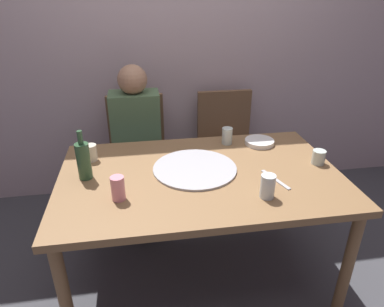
# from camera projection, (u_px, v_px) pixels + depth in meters

# --- Properties ---
(ground_plane) EXTENTS (8.00, 8.00, 0.00)m
(ground_plane) POSITION_uv_depth(u_px,v_px,m) (199.00, 273.00, 2.22)
(ground_plane) COLOR #424247
(back_wall) EXTENTS (6.00, 0.10, 2.60)m
(back_wall) POSITION_uv_depth(u_px,v_px,m) (174.00, 36.00, 2.69)
(back_wall) COLOR #B29EA3
(back_wall) RESTS_ON ground_plane
(dining_table) EXTENTS (1.53, 0.96, 0.74)m
(dining_table) POSITION_uv_depth(u_px,v_px,m) (200.00, 185.00, 1.93)
(dining_table) COLOR olive
(dining_table) RESTS_ON ground_plane
(pizza_tray) EXTENTS (0.47, 0.47, 0.01)m
(pizza_tray) POSITION_uv_depth(u_px,v_px,m) (195.00, 168.00, 1.93)
(pizza_tray) COLOR #ADADB2
(pizza_tray) RESTS_ON dining_table
(wine_bottle) EXTENTS (0.07, 0.07, 0.27)m
(wine_bottle) POSITION_uv_depth(u_px,v_px,m) (84.00, 160.00, 1.80)
(wine_bottle) COLOR #2D5133
(wine_bottle) RESTS_ON dining_table
(tumbler_near) EXTENTS (0.07, 0.07, 0.10)m
(tumbler_near) POSITION_uv_depth(u_px,v_px,m) (91.00, 153.00, 2.01)
(tumbler_near) COLOR beige
(tumbler_near) RESTS_ON dining_table
(tumbler_far) EXTENTS (0.07, 0.07, 0.08)m
(tumbler_far) POSITION_uv_depth(u_px,v_px,m) (319.00, 157.00, 1.98)
(tumbler_far) COLOR #B7C6BC
(tumbler_far) RESTS_ON dining_table
(wine_glass) EXTENTS (0.07, 0.07, 0.11)m
(wine_glass) POSITION_uv_depth(u_px,v_px,m) (227.00, 136.00, 2.22)
(wine_glass) COLOR #B7C6BC
(wine_glass) RESTS_ON dining_table
(short_glass) EXTENTS (0.07, 0.07, 0.12)m
(short_glass) POSITION_uv_depth(u_px,v_px,m) (268.00, 186.00, 1.66)
(short_glass) COLOR silver
(short_glass) RESTS_ON dining_table
(soda_can) EXTENTS (0.07, 0.07, 0.12)m
(soda_can) POSITION_uv_depth(u_px,v_px,m) (118.00, 188.00, 1.64)
(soda_can) COLOR pink
(soda_can) RESTS_ON dining_table
(plate_stack) EXTENTS (0.19, 0.19, 0.03)m
(plate_stack) POSITION_uv_depth(u_px,v_px,m) (259.00, 142.00, 2.23)
(plate_stack) COLOR white
(plate_stack) RESTS_ON dining_table
(table_knife) EXTENTS (0.09, 0.22, 0.01)m
(table_knife) POSITION_uv_depth(u_px,v_px,m) (275.00, 180.00, 1.83)
(table_knife) COLOR #B7B7BC
(table_knife) RESTS_ON dining_table
(chair_left) EXTENTS (0.44, 0.44, 0.90)m
(chair_left) POSITION_uv_depth(u_px,v_px,m) (138.00, 147.00, 2.73)
(chair_left) COLOR brown
(chair_left) RESTS_ON ground_plane
(chair_right) EXTENTS (0.44, 0.44, 0.90)m
(chair_right) POSITION_uv_depth(u_px,v_px,m) (227.00, 141.00, 2.83)
(chair_right) COLOR brown
(chair_right) RESTS_ON ground_plane
(guest_in_sweater) EXTENTS (0.36, 0.56, 1.17)m
(guest_in_sweater) POSITION_uv_depth(u_px,v_px,m) (137.00, 140.00, 2.53)
(guest_in_sweater) COLOR #4C6B47
(guest_in_sweater) RESTS_ON ground_plane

